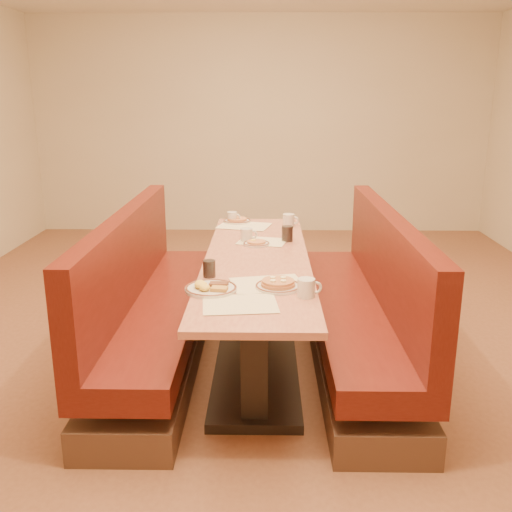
{
  "coord_description": "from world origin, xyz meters",
  "views": [
    {
      "loc": [
        0.06,
        -3.69,
        1.82
      ],
      "look_at": [
        0.0,
        -0.3,
        0.85
      ],
      "focal_mm": 40.0,
      "sensor_mm": 36.0,
      "label": 1
    }
  ],
  "objects_px": {
    "eggs_plate": "(210,288)",
    "pancake_plate": "(278,285)",
    "booth_right": "(363,312)",
    "soda_tumbler_mid": "(287,234)",
    "coffee_mug_b": "(247,235)",
    "coffee_mug_a": "(307,288)",
    "soda_tumbler_near": "(209,269)",
    "coffee_mug_c": "(289,220)",
    "coffee_mug_d": "(232,217)",
    "diner_table": "(257,310)",
    "booth_left": "(152,311)"
  },
  "relations": [
    {
      "from": "pancake_plate",
      "to": "coffee_mug_c",
      "type": "relative_size",
      "value": 1.94
    },
    {
      "from": "eggs_plate",
      "to": "diner_table",
      "type": "bearing_deg",
      "value": 69.57
    },
    {
      "from": "booth_left",
      "to": "eggs_plate",
      "type": "bearing_deg",
      "value": -54.42
    },
    {
      "from": "booth_right",
      "to": "soda_tumbler_near",
      "type": "xyz_separation_m",
      "value": [
        -1.01,
        -0.42,
        0.44
      ]
    },
    {
      "from": "coffee_mug_a",
      "to": "coffee_mug_d",
      "type": "distance_m",
      "value": 1.93
    },
    {
      "from": "coffee_mug_a",
      "to": "coffee_mug_c",
      "type": "distance_m",
      "value": 1.73
    },
    {
      "from": "pancake_plate",
      "to": "coffee_mug_d",
      "type": "distance_m",
      "value": 1.76
    },
    {
      "from": "coffee_mug_a",
      "to": "booth_left",
      "type": "bearing_deg",
      "value": 137.47
    },
    {
      "from": "coffee_mug_a",
      "to": "coffee_mug_b",
      "type": "distance_m",
      "value": 1.27
    },
    {
      "from": "pancake_plate",
      "to": "coffee_mug_a",
      "type": "xyz_separation_m",
      "value": [
        0.15,
        -0.14,
        0.03
      ]
    },
    {
      "from": "diner_table",
      "to": "soda_tumbler_mid",
      "type": "bearing_deg",
      "value": 64.28
    },
    {
      "from": "eggs_plate",
      "to": "coffee_mug_b",
      "type": "bearing_deg",
      "value": 81.41
    },
    {
      "from": "booth_right",
      "to": "eggs_plate",
      "type": "bearing_deg",
      "value": -145.6
    },
    {
      "from": "booth_right",
      "to": "soda_tumbler_mid",
      "type": "relative_size",
      "value": 21.59
    },
    {
      "from": "coffee_mug_c",
      "to": "soda_tumbler_mid",
      "type": "xyz_separation_m",
      "value": [
        -0.03,
        -0.5,
        0.0
      ]
    },
    {
      "from": "eggs_plate",
      "to": "coffee_mug_a",
      "type": "distance_m",
      "value": 0.54
    },
    {
      "from": "eggs_plate",
      "to": "soda_tumbler_mid",
      "type": "xyz_separation_m",
      "value": [
        0.47,
        1.13,
        0.04
      ]
    },
    {
      "from": "pancake_plate",
      "to": "soda_tumbler_near",
      "type": "height_order",
      "value": "soda_tumbler_near"
    },
    {
      "from": "coffee_mug_b",
      "to": "soda_tumbler_mid",
      "type": "bearing_deg",
      "value": -3.89
    },
    {
      "from": "eggs_plate",
      "to": "coffee_mug_c",
      "type": "xyz_separation_m",
      "value": [
        0.51,
        1.64,
        0.04
      ]
    },
    {
      "from": "coffee_mug_c",
      "to": "pancake_plate",
      "type": "bearing_deg",
      "value": -80.08
    },
    {
      "from": "pancake_plate",
      "to": "coffee_mug_d",
      "type": "bearing_deg",
      "value": 101.7
    },
    {
      "from": "booth_left",
      "to": "pancake_plate",
      "type": "distance_m",
      "value": 1.14
    },
    {
      "from": "eggs_plate",
      "to": "coffee_mug_b",
      "type": "relative_size",
      "value": 2.29
    },
    {
      "from": "booth_right",
      "to": "coffee_mug_d",
      "type": "distance_m",
      "value": 1.52
    },
    {
      "from": "booth_left",
      "to": "pancake_plate",
      "type": "relative_size",
      "value": 9.59
    },
    {
      "from": "diner_table",
      "to": "coffee_mug_d",
      "type": "relative_size",
      "value": 21.02
    },
    {
      "from": "booth_left",
      "to": "coffee_mug_b",
      "type": "relative_size",
      "value": 19.47
    },
    {
      "from": "coffee_mug_a",
      "to": "coffee_mug_d",
      "type": "height_order",
      "value": "coffee_mug_a"
    },
    {
      "from": "soda_tumbler_near",
      "to": "soda_tumbler_mid",
      "type": "distance_m",
      "value": 1.01
    },
    {
      "from": "soda_tumbler_near",
      "to": "coffee_mug_c",
      "type": "bearing_deg",
      "value": 68.83
    },
    {
      "from": "booth_right",
      "to": "pancake_plate",
      "type": "relative_size",
      "value": 9.59
    },
    {
      "from": "diner_table",
      "to": "coffee_mug_d",
      "type": "bearing_deg",
      "value": 101.61
    },
    {
      "from": "coffee_mug_b",
      "to": "coffee_mug_c",
      "type": "bearing_deg",
      "value": 51.94
    },
    {
      "from": "booth_left",
      "to": "booth_right",
      "type": "distance_m",
      "value": 1.46
    },
    {
      "from": "booth_right",
      "to": "coffee_mug_b",
      "type": "bearing_deg",
      "value": 150.67
    },
    {
      "from": "coffee_mug_a",
      "to": "soda_tumbler_mid",
      "type": "height_order",
      "value": "soda_tumbler_mid"
    },
    {
      "from": "eggs_plate",
      "to": "pancake_plate",
      "type": "bearing_deg",
      "value": 7.65
    },
    {
      "from": "coffee_mug_b",
      "to": "coffee_mug_a",
      "type": "bearing_deg",
      "value": -77.93
    },
    {
      "from": "booth_right",
      "to": "soda_tumbler_near",
      "type": "distance_m",
      "value": 1.18
    },
    {
      "from": "coffee_mug_a",
      "to": "coffee_mug_d",
      "type": "bearing_deg",
      "value": 99.66
    },
    {
      "from": "coffee_mug_b",
      "to": "soda_tumbler_near",
      "type": "height_order",
      "value": "soda_tumbler_near"
    },
    {
      "from": "pancake_plate",
      "to": "soda_tumbler_near",
      "type": "bearing_deg",
      "value": 153.69
    },
    {
      "from": "pancake_plate",
      "to": "coffee_mug_d",
      "type": "xyz_separation_m",
      "value": [
        -0.36,
        1.72,
        0.03
      ]
    },
    {
      "from": "soda_tumbler_near",
      "to": "eggs_plate",
      "type": "bearing_deg",
      "value": -83.44
    },
    {
      "from": "pancake_plate",
      "to": "coffee_mug_a",
      "type": "bearing_deg",
      "value": -42.45
    },
    {
      "from": "pancake_plate",
      "to": "coffee_mug_c",
      "type": "bearing_deg",
      "value": 85.5
    },
    {
      "from": "coffee_mug_c",
      "to": "soda_tumbler_near",
      "type": "xyz_separation_m",
      "value": [
        -0.54,
        -1.38,
        -0.0
      ]
    },
    {
      "from": "booth_left",
      "to": "diner_table",
      "type": "bearing_deg",
      "value": 0.0
    },
    {
      "from": "coffee_mug_a",
      "to": "booth_right",
      "type": "bearing_deg",
      "value": 53.88
    }
  ]
}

